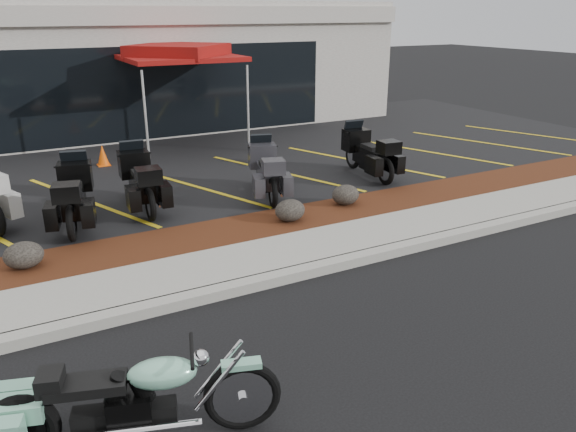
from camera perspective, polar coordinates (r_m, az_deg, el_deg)
ground at (r=7.72m, az=4.33°, el=-8.86°), size 90.00×90.00×0.00m
curb at (r=8.37m, az=1.04°, el=-5.79°), size 24.00×0.25×0.15m
sidewalk at (r=8.93m, az=-1.16°, el=-4.06°), size 24.00×1.20×0.15m
mulch_bed at (r=9.93m, az=-4.32°, el=-1.51°), size 24.00×1.20×0.16m
upper_lot at (r=14.80m, az=-12.94°, el=5.35°), size 26.00×9.60×0.15m
dealership_building at (r=20.53m, az=-18.36°, el=14.39°), size 18.00×8.16×4.00m
boulder_left at (r=9.12m, az=-25.27°, el=-3.62°), size 0.56×0.47×0.40m
boulder_mid at (r=10.07m, az=0.20°, el=0.58°), size 0.56×0.47×0.40m
boulder_right at (r=10.99m, az=5.87°, el=2.16°), size 0.55×0.46×0.39m
hero_cruiser at (r=5.42m, az=-4.69°, el=-16.87°), size 2.82×1.48×0.96m
touring_black_front at (r=11.16m, az=-20.66°, el=3.29°), size 1.23×2.17×1.19m
touring_black_mid at (r=11.68m, az=-15.41°, el=4.61°), size 0.90×2.09×1.19m
touring_grey at (r=12.05m, az=-2.73°, el=5.67°), size 1.29×2.10×1.15m
touring_black_rear at (r=13.52m, az=6.65°, el=7.23°), size 0.95×2.07×1.17m
traffic_cone at (r=14.51m, az=-18.30°, el=5.88°), size 0.29×0.29×0.51m
popup_canopy at (r=15.83m, az=-11.04°, el=15.84°), size 3.40×3.40×2.74m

